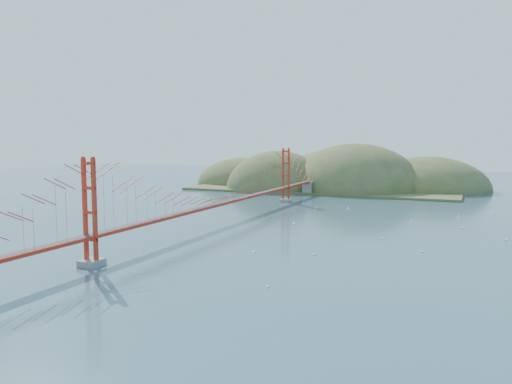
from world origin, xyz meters
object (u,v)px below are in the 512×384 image
at_px(sailboat_2, 314,254).
at_px(sailboat_0, 383,238).
at_px(bridge, 222,180).
at_px(sailboat_1, 412,221).

relative_size(sailboat_2, sailboat_0, 1.00).
xyz_separation_m(bridge, sailboat_0, (26.08, -2.54, -6.87)).
bearing_deg(sailboat_0, sailboat_2, -113.39).
bearing_deg(sailboat_0, sailboat_1, 82.72).
distance_m(bridge, sailboat_2, 26.64).
bearing_deg(sailboat_2, sailboat_1, 75.18).
height_order(bridge, sailboat_0, bridge).
xyz_separation_m(bridge, sailboat_2, (20.38, -15.73, -6.87)).
xyz_separation_m(sailboat_2, sailboat_0, (5.70, 13.18, 0.00)).
bearing_deg(sailboat_1, sailboat_0, -97.28).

